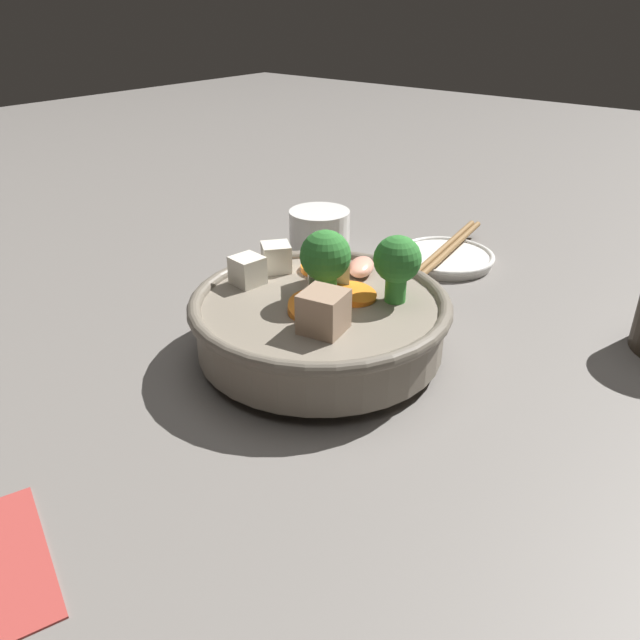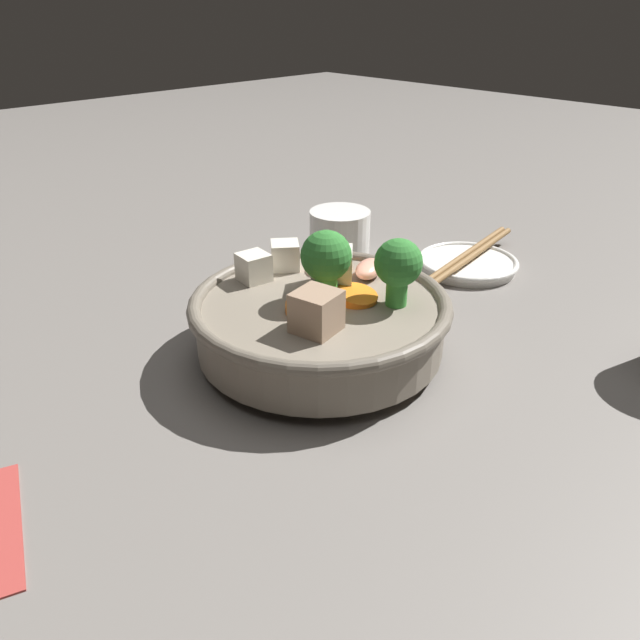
{
  "view_description": "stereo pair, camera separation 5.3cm",
  "coord_description": "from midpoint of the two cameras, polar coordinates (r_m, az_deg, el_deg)",
  "views": [
    {
      "loc": [
        0.3,
        -0.36,
        0.28
      ],
      "look_at": [
        0.0,
        0.0,
        0.03
      ],
      "focal_mm": 35.0,
      "sensor_mm": 36.0,
      "label": 1
    },
    {
      "loc": [
        0.34,
        -0.33,
        0.28
      ],
      "look_at": [
        0.0,
        0.0,
        0.03
      ],
      "focal_mm": 35.0,
      "sensor_mm": 36.0,
      "label": 2
    }
  ],
  "objects": [
    {
      "name": "ground_plane",
      "position": [
        0.55,
        2.78,
        -3.29
      ],
      "size": [
        3.0,
        3.0,
        0.0
      ],
      "primitive_type": "plane",
      "color": "slate"
    },
    {
      "name": "stirfry_bowl",
      "position": [
        0.53,
        2.99,
        0.36
      ],
      "size": [
        0.22,
        0.22,
        0.11
      ],
      "color": "slate",
      "rests_on": "ground_plane"
    },
    {
      "name": "side_saucer",
      "position": [
        0.74,
        15.37,
        4.98
      ],
      "size": [
        0.11,
        0.11,
        0.01
      ],
      "color": "white",
      "rests_on": "ground_plane"
    },
    {
      "name": "tea_cup",
      "position": [
        0.72,
        3.94,
        7.47
      ],
      "size": [
        0.07,
        0.07,
        0.06
      ],
      "color": "white",
      "rests_on": "ground_plane"
    },
    {
      "name": "chopsticks_pair",
      "position": [
        0.74,
        15.47,
        5.66
      ],
      "size": [
        0.05,
        0.21,
        0.01
      ],
      "color": "olive",
      "rests_on": "side_saucer"
    }
  ]
}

